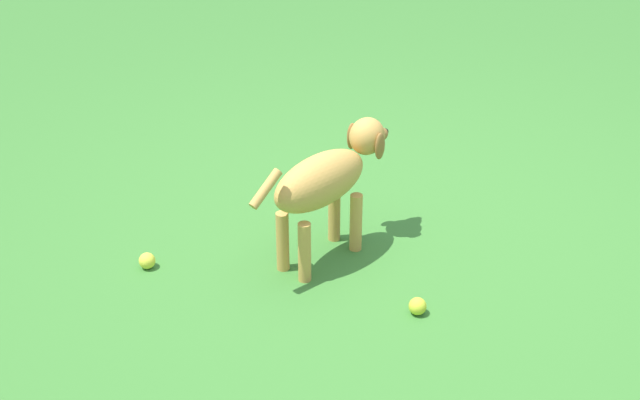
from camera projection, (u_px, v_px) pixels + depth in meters
ground at (382, 240)px, 3.49m from camera, size 14.00×14.00×0.00m
dog at (328, 179)px, 3.23m from camera, size 0.75×0.32×0.53m
tennis_ball_0 at (147, 261)px, 3.29m from camera, size 0.07×0.07×0.07m
tennis_ball_1 at (418, 306)px, 3.02m from camera, size 0.07×0.07×0.07m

